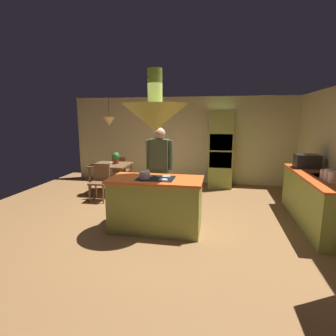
% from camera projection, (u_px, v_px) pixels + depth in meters
% --- Properties ---
extents(ground, '(8.16, 8.16, 0.00)m').
position_uv_depth(ground, '(159.00, 225.00, 4.97)').
color(ground, olive).
extents(wall_back, '(6.80, 0.10, 2.55)m').
position_uv_depth(wall_back, '(184.00, 140.00, 8.06)').
color(wall_back, beige).
rests_on(wall_back, ground).
extents(kitchen_island, '(1.61, 0.81, 0.95)m').
position_uv_depth(kitchen_island, '(156.00, 204.00, 4.69)').
color(kitchen_island, '#939E42').
rests_on(kitchen_island, ground).
extents(counter_run_right, '(0.73, 2.45, 0.93)m').
position_uv_depth(counter_run_right, '(316.00, 199.00, 4.94)').
color(counter_run_right, '#939E42').
rests_on(counter_run_right, ground).
extents(oven_tower, '(0.66, 0.62, 2.13)m').
position_uv_depth(oven_tower, '(221.00, 150.00, 7.51)').
color(oven_tower, '#939E42').
rests_on(oven_tower, ground).
extents(dining_table, '(0.95, 0.90, 0.76)m').
position_uv_depth(dining_table, '(111.00, 168.00, 7.00)').
color(dining_table, brown).
rests_on(dining_table, ground).
extents(person_at_island, '(0.53, 0.24, 1.77)m').
position_uv_depth(person_at_island, '(160.00, 166.00, 5.26)').
color(person_at_island, tan).
rests_on(person_at_island, ground).
extents(range_hood, '(1.10, 1.10, 1.00)m').
position_uv_depth(range_hood, '(155.00, 116.00, 4.41)').
color(range_hood, '#939E42').
extents(pendant_light_over_table, '(0.32, 0.32, 0.82)m').
position_uv_depth(pendant_light_over_table, '(109.00, 121.00, 6.77)').
color(pendant_light_over_table, '#E0B266').
extents(chair_facing_island, '(0.40, 0.40, 0.87)m').
position_uv_depth(chair_facing_island, '(100.00, 179.00, 6.37)').
color(chair_facing_island, brown).
rests_on(chair_facing_island, ground).
extents(chair_by_back_wall, '(0.40, 0.40, 0.87)m').
position_uv_depth(chair_by_back_wall, '(121.00, 169.00, 7.67)').
color(chair_by_back_wall, brown).
rests_on(chair_by_back_wall, ground).
extents(potted_plant_on_table, '(0.20, 0.20, 0.30)m').
position_uv_depth(potted_plant_on_table, '(116.00, 157.00, 7.02)').
color(potted_plant_on_table, '#99382D').
rests_on(potted_plant_on_table, dining_table).
extents(cup_on_table, '(0.07, 0.07, 0.09)m').
position_uv_depth(cup_on_table, '(110.00, 164.00, 6.74)').
color(cup_on_table, white).
rests_on(cup_on_table, dining_table).
extents(canister_flour, '(0.13, 0.13, 0.19)m').
position_uv_depth(canister_flour, '(333.00, 177.00, 4.25)').
color(canister_flour, silver).
rests_on(canister_flour, counter_run_right).
extents(canister_sugar, '(0.13, 0.13, 0.19)m').
position_uv_depth(canister_sugar, '(328.00, 175.00, 4.43)').
color(canister_sugar, silver).
rests_on(canister_sugar, counter_run_right).
extents(canister_tea, '(0.12, 0.12, 0.15)m').
position_uv_depth(canister_tea, '(324.00, 174.00, 4.60)').
color(canister_tea, silver).
rests_on(canister_tea, counter_run_right).
extents(microwave_on_counter, '(0.46, 0.36, 0.28)m').
position_uv_depth(microwave_on_counter, '(307.00, 161.00, 5.53)').
color(microwave_on_counter, '#232326').
rests_on(microwave_on_counter, counter_run_right).
extents(cooking_pot_on_cooktop, '(0.18, 0.18, 0.12)m').
position_uv_depth(cooking_pot_on_cooktop, '(145.00, 175.00, 4.49)').
color(cooking_pot_on_cooktop, '#B2B2B7').
rests_on(cooking_pot_on_cooktop, kitchen_island).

